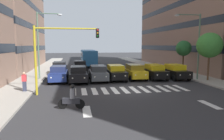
% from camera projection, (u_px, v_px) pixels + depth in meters
% --- Properties ---
extents(ground_plane, '(180.00, 180.00, 0.00)m').
position_uv_depth(ground_plane, '(129.00, 90.00, 18.78)').
color(ground_plane, '#2D2D30').
extents(sidewalk_right, '(3.12, 90.00, 0.15)m').
position_uv_depth(sidewalk_right, '(13.00, 93.00, 17.07)').
color(sidewalk_right, '#9E998E').
rests_on(sidewalk_right, ground_plane).
extents(crosswalk_markings, '(10.35, 2.80, 0.01)m').
position_uv_depth(crosswalk_markings, '(129.00, 90.00, 18.78)').
color(crosswalk_markings, silver).
rests_on(crosswalk_markings, ground_plane).
extents(lane_arrow_0, '(0.50, 2.20, 0.01)m').
position_uv_depth(lane_arrow_0, '(209.00, 104.00, 14.12)').
color(lane_arrow_0, silver).
rests_on(lane_arrow_0, ground_plane).
extents(lane_arrow_1, '(0.50, 2.20, 0.01)m').
position_uv_depth(lane_arrow_1, '(87.00, 111.00, 12.69)').
color(lane_arrow_1, silver).
rests_on(lane_arrow_1, ground_plane).
extents(car_0, '(2.02, 4.44, 1.72)m').
position_uv_depth(car_0, '(175.00, 72.00, 24.64)').
color(car_0, black).
rests_on(car_0, ground_plane).
extents(car_1, '(2.02, 4.44, 1.72)m').
position_uv_depth(car_1, '(155.00, 72.00, 24.62)').
color(car_1, black).
rests_on(car_1, ground_plane).
extents(car_2, '(2.02, 4.44, 1.72)m').
position_uv_depth(car_2, '(135.00, 72.00, 24.57)').
color(car_2, gold).
rests_on(car_2, ground_plane).
extents(car_3, '(2.02, 4.44, 1.72)m').
position_uv_depth(car_3, '(116.00, 72.00, 23.88)').
color(car_3, black).
rests_on(car_3, ground_plane).
extents(car_4, '(2.02, 4.44, 1.72)m').
position_uv_depth(car_4, '(98.00, 73.00, 23.28)').
color(car_4, '#474C51').
rests_on(car_4, ground_plane).
extents(car_5, '(2.02, 4.44, 1.72)m').
position_uv_depth(car_5, '(78.00, 74.00, 22.50)').
color(car_5, black).
rests_on(car_5, ground_plane).
extents(car_6, '(2.02, 4.44, 1.72)m').
position_uv_depth(car_6, '(59.00, 74.00, 22.78)').
color(car_6, navy).
rests_on(car_6, ground_plane).
extents(car_row2_0, '(2.02, 4.44, 1.72)m').
position_uv_depth(car_row2_0, '(80.00, 66.00, 30.44)').
color(car_row2_0, black).
rests_on(car_row2_0, ground_plane).
extents(car_row2_1, '(2.02, 4.44, 1.72)m').
position_uv_depth(car_row2_1, '(59.00, 68.00, 28.46)').
color(car_row2_1, black).
rests_on(car_row2_1, ground_plane).
extents(bus_behind_traffic, '(2.78, 10.50, 3.00)m').
position_uv_depth(bus_behind_traffic, '(88.00, 56.00, 39.55)').
color(bus_behind_traffic, '#286BAD').
rests_on(bus_behind_traffic, ground_plane).
extents(motorcycle_with_rider, '(1.70, 0.41, 1.57)m').
position_uv_depth(motorcycle_with_rider, '(72.00, 99.00, 13.11)').
color(motorcycle_with_rider, black).
rests_on(motorcycle_with_rider, ground_plane).
extents(traffic_light_gantry, '(5.15, 0.36, 5.50)m').
position_uv_depth(traffic_light_gantry, '(55.00, 48.00, 16.67)').
color(traffic_light_gantry, '#AD991E').
rests_on(traffic_light_gantry, ground_plane).
extents(street_lamp_left, '(3.10, 0.28, 7.24)m').
position_uv_depth(street_lamp_left, '(195.00, 39.00, 23.10)').
color(street_lamp_left, '#4C6B56').
rests_on(street_lamp_left, sidewalk_left).
extents(street_lamp_right, '(2.83, 0.28, 7.51)m').
position_uv_depth(street_lamp_right, '(42.00, 39.00, 23.73)').
color(street_lamp_right, '#4C6B56').
rests_on(street_lamp_right, sidewalk_right).
extents(street_tree_0, '(2.71, 2.71, 5.18)m').
position_uv_depth(street_tree_0, '(210.00, 45.00, 22.56)').
color(street_tree_0, '#513823').
rests_on(street_tree_0, sidewalk_left).
extents(street_tree_1, '(2.08, 2.08, 4.44)m').
position_uv_depth(street_tree_1, '(184.00, 48.00, 28.40)').
color(street_tree_1, '#513823').
rests_on(street_tree_1, sidewalk_left).
extents(pedestrian_waiting, '(0.36, 0.24, 1.63)m').
position_uv_depth(pedestrian_waiting, '(24.00, 81.00, 17.39)').
color(pedestrian_waiting, '#2D3347').
rests_on(pedestrian_waiting, sidewalk_right).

